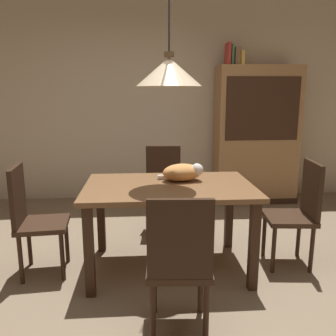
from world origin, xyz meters
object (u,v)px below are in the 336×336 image
object	(u,v)px
pendant_lamp	(169,71)
hutch_bookcase	(256,138)
chair_left_side	(32,216)
book_brown_thick	(236,57)
book_red_tall	(228,54)
book_green_slim	(231,55)
book_yellow_short	(241,58)
dining_table	(169,196)
chair_right_side	(298,209)
chair_far_back	(163,185)
chair_near_front	(179,260)
cat_sleeping	(183,172)

from	to	relation	value
pendant_lamp	hutch_bookcase	distance (m)	2.44
chair_left_side	book_brown_thick	world-z (taller)	book_brown_thick
book_red_tall	book_green_slim	xyz separation A→B (m)	(0.05, 0.00, -0.01)
book_brown_thick	book_yellow_short	size ratio (longest dim) A/B	1.20
chair_left_side	pendant_lamp	bearing A→B (deg)	0.37
pendant_lamp	book_yellow_short	distance (m)	2.20
pendant_lamp	chair_left_side	bearing A→B (deg)	-179.63
dining_table	hutch_bookcase	world-z (taller)	hutch_bookcase
hutch_bookcase	book_green_slim	size ratio (longest dim) A/B	7.12
pendant_lamp	book_green_slim	bearing A→B (deg)	63.00
book_yellow_short	chair_right_side	bearing A→B (deg)	-88.90
chair_far_back	book_green_slim	distance (m)	2.02
chair_far_back	book_green_slim	xyz separation A→B (m)	(0.96, 1.01, 1.47)
chair_near_front	pendant_lamp	size ratio (longest dim) A/B	0.72
book_red_tall	dining_table	bearing A→B (deg)	-115.81
chair_left_side	chair_right_side	bearing A→B (deg)	0.00
cat_sleeping	book_green_slim	xyz separation A→B (m)	(0.83, 1.76, 1.15)
chair_far_back	book_red_tall	distance (m)	2.01
chair_near_front	dining_table	bearing A→B (deg)	89.69
chair_near_front	chair_left_side	world-z (taller)	same
book_green_slim	chair_far_back	bearing A→B (deg)	-133.42
dining_table	book_yellow_short	distance (m)	2.53
book_red_tall	book_brown_thick	xyz separation A→B (m)	(0.11, 0.00, -0.03)
chair_left_side	book_yellow_short	bearing A→B (deg)	40.49
chair_far_back	book_yellow_short	xyz separation A→B (m)	(1.09, 1.01, 1.43)
chair_left_side	chair_near_front	bearing A→B (deg)	-37.79
chair_right_side	book_green_slim	size ratio (longest dim) A/B	3.58
dining_table	book_red_tall	xyz separation A→B (m)	(0.91, 1.89, 1.34)
chair_far_back	cat_sleeping	bearing A→B (deg)	-80.33
chair_right_side	book_red_tall	distance (m)	2.41
dining_table	book_brown_thick	bearing A→B (deg)	61.55
cat_sleeping	chair_left_side	bearing A→B (deg)	-173.91
chair_left_side	chair_far_back	bearing A→B (deg)	37.97
cat_sleeping	hutch_bookcase	world-z (taller)	hutch_bookcase
hutch_bookcase	dining_table	bearing A→B (deg)	-125.45
pendant_lamp	book_red_tall	distance (m)	2.12
dining_table	pendant_lamp	bearing A→B (deg)	104.04
pendant_lamp	book_red_tall	world-z (taller)	pendant_lamp
chair_near_front	chair_far_back	world-z (taller)	same
dining_table	book_green_slim	xyz separation A→B (m)	(0.96, 1.89, 1.33)
chair_left_side	pendant_lamp	distance (m)	1.61
chair_near_front	hutch_bookcase	size ratio (longest dim) A/B	0.50
hutch_bookcase	cat_sleeping	bearing A→B (deg)	-124.49
chair_left_side	hutch_bookcase	xyz separation A→B (m)	(2.47, 1.89, 0.38)
chair_left_side	chair_right_side	xyz separation A→B (m)	(2.26, 0.00, 0.00)
book_green_slim	book_brown_thick	size ratio (longest dim) A/B	1.08
chair_near_front	book_green_slim	size ratio (longest dim) A/B	3.58
chair_near_front	book_red_tall	xyz separation A→B (m)	(0.92, 2.77, 1.48)
pendant_lamp	book_green_slim	distance (m)	2.14
chair_left_side	cat_sleeping	xyz separation A→B (m)	(1.26, 0.13, 0.32)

